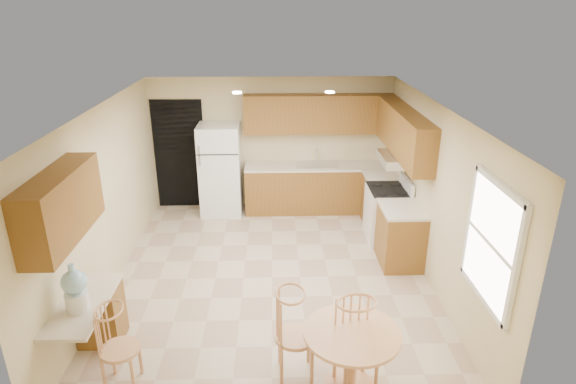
{
  "coord_description": "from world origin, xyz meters",
  "views": [
    {
      "loc": [
        0.06,
        -6.08,
        3.75
      ],
      "look_at": [
        0.24,
        0.3,
        1.22
      ],
      "focal_mm": 30.0,
      "sensor_mm": 36.0,
      "label": 1
    }
  ],
  "objects_px": {
    "chair_table_b": "(358,346)",
    "water_crock": "(75,289)",
    "chair_table_a": "(296,332)",
    "refrigerator": "(221,170)",
    "dining_table": "(351,352)",
    "chair_desk": "(116,345)",
    "stove": "(387,214)"
  },
  "relations": [
    {
      "from": "chair_table_b",
      "to": "water_crock",
      "type": "height_order",
      "value": "water_crock"
    },
    {
      "from": "chair_table_a",
      "to": "water_crock",
      "type": "xyz_separation_m",
      "value": [
        -2.26,
        0.23,
        0.39
      ]
    },
    {
      "from": "refrigerator",
      "to": "dining_table",
      "type": "bearing_deg",
      "value": -69.08
    },
    {
      "from": "chair_desk",
      "to": "water_crock",
      "type": "bearing_deg",
      "value": -125.74
    },
    {
      "from": "refrigerator",
      "to": "water_crock",
      "type": "distance_m",
      "value": 4.34
    },
    {
      "from": "chair_desk",
      "to": "water_crock",
      "type": "height_order",
      "value": "water_crock"
    },
    {
      "from": "dining_table",
      "to": "water_crock",
      "type": "height_order",
      "value": "water_crock"
    },
    {
      "from": "stove",
      "to": "dining_table",
      "type": "distance_m",
      "value": 3.56
    },
    {
      "from": "stove",
      "to": "chair_desk",
      "type": "xyz_separation_m",
      "value": [
        -3.47,
        -3.32,
        0.09
      ]
    },
    {
      "from": "dining_table",
      "to": "chair_desk",
      "type": "relative_size",
      "value": 1.06
    },
    {
      "from": "dining_table",
      "to": "water_crock",
      "type": "relative_size",
      "value": 1.83
    },
    {
      "from": "refrigerator",
      "to": "dining_table",
      "type": "height_order",
      "value": "refrigerator"
    },
    {
      "from": "chair_table_a",
      "to": "water_crock",
      "type": "height_order",
      "value": "water_crock"
    },
    {
      "from": "dining_table",
      "to": "chair_table_b",
      "type": "xyz_separation_m",
      "value": [
        0.05,
        -0.1,
        0.15
      ]
    },
    {
      "from": "chair_desk",
      "to": "refrigerator",
      "type": "bearing_deg",
      "value": 172.64
    },
    {
      "from": "chair_table_a",
      "to": "water_crock",
      "type": "relative_size",
      "value": 1.9
    },
    {
      "from": "refrigerator",
      "to": "chair_table_a",
      "type": "distance_m",
      "value": 4.61
    },
    {
      "from": "dining_table",
      "to": "chair_table_a",
      "type": "bearing_deg",
      "value": 164.41
    },
    {
      "from": "chair_table_b",
      "to": "chair_desk",
      "type": "height_order",
      "value": "chair_table_b"
    },
    {
      "from": "stove",
      "to": "chair_table_a",
      "type": "bearing_deg",
      "value": -117.33
    },
    {
      "from": "chair_desk",
      "to": "chair_table_a",
      "type": "bearing_deg",
      "value": 93.08
    },
    {
      "from": "chair_table_a",
      "to": "chair_desk",
      "type": "bearing_deg",
      "value": -89.46
    },
    {
      "from": "refrigerator",
      "to": "dining_table",
      "type": "xyz_separation_m",
      "value": [
        1.76,
        -4.6,
        -0.38
      ]
    },
    {
      "from": "chair_table_a",
      "to": "chair_desk",
      "type": "distance_m",
      "value": 1.81
    },
    {
      "from": "chair_table_a",
      "to": "chair_table_b",
      "type": "height_order",
      "value": "chair_table_b"
    },
    {
      "from": "refrigerator",
      "to": "dining_table",
      "type": "distance_m",
      "value": 4.94
    },
    {
      "from": "dining_table",
      "to": "refrigerator",
      "type": "bearing_deg",
      "value": 110.92
    },
    {
      "from": "chair_table_b",
      "to": "chair_desk",
      "type": "distance_m",
      "value": 2.41
    },
    {
      "from": "chair_table_a",
      "to": "chair_desk",
      "type": "xyz_separation_m",
      "value": [
        -1.81,
        -0.09,
        -0.06
      ]
    },
    {
      "from": "refrigerator",
      "to": "stove",
      "type": "xyz_separation_m",
      "value": [
        2.88,
        -1.22,
        -0.38
      ]
    },
    {
      "from": "refrigerator",
      "to": "water_crock",
      "type": "xyz_separation_m",
      "value": [
        -1.05,
        -4.21,
        0.16
      ]
    },
    {
      "from": "refrigerator",
      "to": "chair_desk",
      "type": "relative_size",
      "value": 1.86
    }
  ]
}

